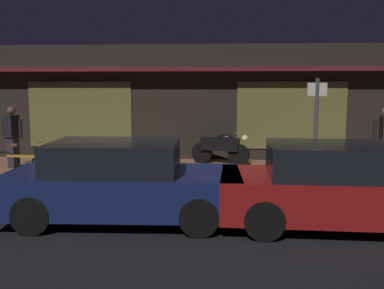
% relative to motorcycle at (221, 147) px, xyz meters
% --- Properties ---
extents(ground_plane, '(60.00, 60.00, 0.00)m').
position_rel_motorcycle_xyz_m(ground_plane, '(-1.14, -4.17, -0.65)').
color(ground_plane, black).
extents(sidewalk_slab, '(18.00, 4.00, 0.15)m').
position_rel_motorcycle_xyz_m(sidewalk_slab, '(-1.14, -1.17, -0.57)').
color(sidewalk_slab, brown).
rests_on(sidewalk_slab, ground_plane).
extents(storefront_building, '(18.00, 3.30, 3.60)m').
position_rel_motorcycle_xyz_m(storefront_building, '(-1.14, 2.21, 1.16)').
color(storefront_building, black).
rests_on(storefront_building, ground_plane).
extents(motorcycle, '(1.66, 0.73, 0.97)m').
position_rel_motorcycle_xyz_m(motorcycle, '(0.00, 0.00, 0.00)').
color(motorcycle, black).
rests_on(motorcycle, sidewalk_slab).
extents(bicycle_parked, '(1.64, 0.44, 0.91)m').
position_rel_motorcycle_xyz_m(bicycle_parked, '(-2.43, -1.26, -0.14)').
color(bicycle_parked, black).
rests_on(bicycle_parked, sidewalk_slab).
extents(bicycle_extra, '(1.66, 0.42, 0.91)m').
position_rel_motorcycle_xyz_m(bicycle_extra, '(-4.71, -2.33, -0.14)').
color(bicycle_extra, black).
rests_on(bicycle_extra, sidewalk_slab).
extents(person_photographer, '(0.62, 0.41, 1.67)m').
position_rel_motorcycle_xyz_m(person_photographer, '(-5.66, -0.94, 0.38)').
color(person_photographer, '#28232D').
rests_on(person_photographer, sidewalk_slab).
extents(sign_post, '(0.44, 0.09, 2.40)m').
position_rel_motorcycle_xyz_m(sign_post, '(2.19, -2.16, 0.86)').
color(sign_post, '#47474C').
rests_on(sign_post, sidewalk_slab).
extents(parked_car_near, '(4.17, 1.92, 1.42)m').
position_rel_motorcycle_xyz_m(parked_car_near, '(-1.71, -4.98, 0.06)').
color(parked_car_near, black).
rests_on(parked_car_near, ground_plane).
extents(parked_car_far, '(4.14, 1.86, 1.42)m').
position_rel_motorcycle_xyz_m(parked_car_far, '(2.06, -5.04, 0.06)').
color(parked_car_far, black).
rests_on(parked_car_far, ground_plane).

